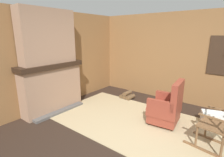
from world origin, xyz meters
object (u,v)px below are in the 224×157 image
Objects in this scene: armchair at (167,108)px; decorative_plate_on_mantel at (44,59)px; oil_lamp_vase at (36,61)px; rocking_chair at (217,127)px; firewood_stack at (127,95)px; storage_case at (68,58)px; laundry_basket at (214,119)px.

armchair is 3.04m from decorative_plate_on_mantel.
rocking_chair is at bearing 16.56° from oil_lamp_vase.
firewood_stack is at bearing 60.68° from decorative_plate_on_mantel.
firewood_stack is 1.40× the size of storage_case.
oil_lamp_vase reaches higher than storage_case.
oil_lamp_vase is 1.21× the size of decorative_plate_on_mantel.
laundry_basket is at bearing -6.09° from firewood_stack.
rocking_chair is 4.52× the size of oil_lamp_vase.
firewood_stack is (-2.50, 1.12, -0.33)m from rocking_chair.
decorative_plate_on_mantel reaches higher than armchair.
storage_case reaches higher than laundry_basket.
oil_lamp_vase reaches higher than laundry_basket.
storage_case is (-1.09, -1.28, 1.20)m from firewood_stack.
armchair reaches higher than laundry_basket.
rocking_chair is 2.76m from firewood_stack.
decorative_plate_on_mantel is at bearing 95.44° from oil_lamp_vase.
oil_lamp_vase is at bearing -90.01° from storage_case.
rocking_chair is at bearing 2.58° from storage_case.
laundry_basket is at bearing 16.59° from storage_case.
storage_case reaches higher than firewood_stack.
oil_lamp_vase is 0.98× the size of storage_case.
firewood_stack is at bearing -33.37° from armchair.
oil_lamp_vase is (-3.46, -1.94, 1.17)m from laundry_basket.
firewood_stack is 0.66× the size of laundry_basket.
rocking_chair is 2.10× the size of laundry_basket.
laundry_basket is 3.78m from storage_case.
rocking_chair is 3.83m from decorative_plate_on_mantel.
armchair is 1.73m from firewood_stack.
decorative_plate_on_mantel is at bearing 18.53° from armchair.
armchair is 1.03m from laundry_basket.
firewood_stack is 2.07m from storage_case.
armchair is 0.82× the size of rocking_chair.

